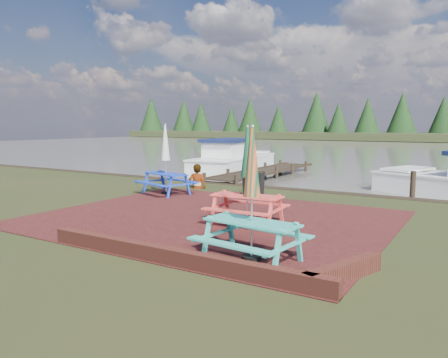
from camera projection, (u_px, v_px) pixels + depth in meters
ground at (190, 226)px, 10.74m from camera, size 120.00×120.00×0.00m
paving at (213, 218)px, 11.59m from camera, size 9.00×7.50×0.02m
brick_wall at (210, 260)px, 7.57m from camera, size 6.21×1.79×0.30m
water at (415, 150)px, 42.09m from camera, size 120.00×60.00×0.02m
far_treeline at (444, 119)px, 66.25m from camera, size 120.00×10.00×8.10m
picnic_table_teal at (252, 215)px, 7.91m from camera, size 1.94×1.77×2.45m
picnic_table_red at (247, 191)px, 10.83m from camera, size 1.84×1.66×2.43m
picnic_table_blue at (166, 170)px, 15.49m from camera, size 2.19×2.06×2.49m
chalkboard at (254, 186)px, 14.37m from camera, size 0.62×0.69×0.93m
jetty at (264, 171)px, 22.09m from camera, size 1.76×9.08×1.00m
boat_jetty at (233, 161)px, 24.64m from camera, size 3.23×7.39×2.08m
person at (197, 164)px, 16.88m from camera, size 0.81×0.68×1.91m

